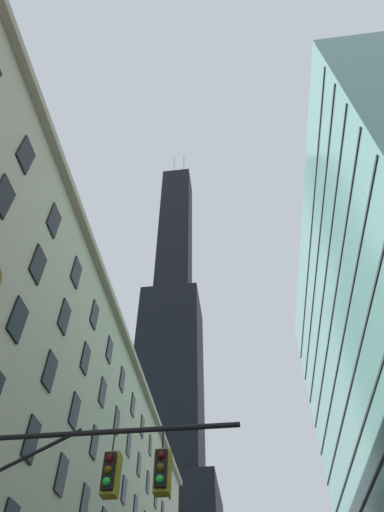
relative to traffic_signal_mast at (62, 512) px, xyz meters
name	(u,v)px	position (x,y,z in m)	size (l,w,h in m)	color
station_building	(46,504)	(-12.99, 28.48, 9.50)	(12.73, 73.10, 29.80)	#BCAF93
dark_skyscraper	(168,421)	(-14.33, 93.14, 48.74)	(24.42, 24.42, 181.84)	black
traffic_signal_mast	(62,512)	(0.00, 0.00, 0.00)	(7.39, 0.63, 7.38)	black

